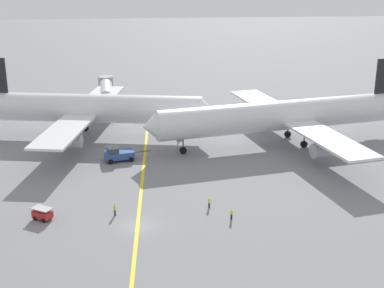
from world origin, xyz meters
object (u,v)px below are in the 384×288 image
(ground_crew_ramp_agent_by_cones, at_px, (209,202))
(ground_crew_marshaller_foreground, at_px, (115,210))
(ground_crew_wing_walker_right, at_px, (232,214))
(pushback_tug, at_px, (118,154))
(gse_baggage_cart_trailing, at_px, (42,214))
(jet_bridge, at_px, (106,88))
(airliner_being_pushed, at_px, (283,116))
(airliner_at_gate_left, at_px, (93,109))

(ground_crew_ramp_agent_by_cones, xyz_separation_m, ground_crew_marshaller_foreground, (-13.41, -1.22, 0.07))
(ground_crew_ramp_agent_by_cones, bearing_deg, ground_crew_wing_walker_right, -57.51)
(pushback_tug, distance_m, gse_baggage_cart_trailing, 24.65)
(ground_crew_marshaller_foreground, distance_m, jet_bridge, 63.94)
(airliner_being_pushed, distance_m, ground_crew_marshaller_foreground, 42.89)
(jet_bridge, bearing_deg, ground_crew_ramp_agent_by_cones, -74.05)
(pushback_tug, bearing_deg, airliner_being_pushed, 11.70)
(airliner_being_pushed, bearing_deg, gse_baggage_cart_trailing, -144.63)
(airliner_being_pushed, bearing_deg, pushback_tug, -168.30)
(airliner_being_pushed, distance_m, jet_bridge, 49.89)
(pushback_tug, xyz_separation_m, ground_crew_wing_walker_right, (16.17, -25.22, -0.39))
(ground_crew_wing_walker_right, bearing_deg, airliner_being_pushed, 64.22)
(ground_crew_ramp_agent_by_cones, bearing_deg, airliner_being_pushed, 57.15)
(jet_bridge, bearing_deg, pushback_tug, -84.12)
(pushback_tug, bearing_deg, ground_crew_wing_walker_right, -57.34)
(airliner_at_gate_left, distance_m, ground_crew_marshaller_foreground, 38.16)
(airliner_being_pushed, height_order, gse_baggage_cart_trailing, airliner_being_pushed)
(ground_crew_ramp_agent_by_cones, relative_size, jet_bridge, 0.09)
(airliner_at_gate_left, bearing_deg, gse_baggage_cart_trailing, -96.42)
(airliner_at_gate_left, bearing_deg, ground_crew_ramp_agent_by_cones, -62.31)
(gse_baggage_cart_trailing, distance_m, ground_crew_wing_walker_right, 25.93)
(airliner_being_pushed, bearing_deg, jet_bridge, 135.79)
(gse_baggage_cart_trailing, bearing_deg, ground_crew_wing_walker_right, -5.61)
(airliner_at_gate_left, distance_m, ground_crew_wing_walker_right, 45.92)
(airliner_at_gate_left, xyz_separation_m, ground_crew_wing_walker_right, (21.57, -40.24, -4.92))
(pushback_tug, xyz_separation_m, gse_baggage_cart_trailing, (-9.64, -22.68, -0.37))
(gse_baggage_cart_trailing, xyz_separation_m, ground_crew_marshaller_foreground, (9.83, 0.27, 0.04))
(gse_baggage_cart_trailing, bearing_deg, jet_bridge, 85.18)
(gse_baggage_cart_trailing, bearing_deg, ground_crew_marshaller_foreground, 1.58)
(ground_crew_ramp_agent_by_cones, bearing_deg, ground_crew_marshaller_foreground, -174.81)
(airliner_at_gate_left, xyz_separation_m, jet_bridge, (1.15, 26.27, -1.58))
(airliner_being_pushed, bearing_deg, airliner_at_gate_left, 167.02)
(pushback_tug, xyz_separation_m, ground_crew_ramp_agent_by_cones, (13.60, -21.19, -0.40))
(airliner_at_gate_left, relative_size, jet_bridge, 2.69)
(airliner_at_gate_left, relative_size, pushback_tug, 5.80)
(ground_crew_marshaller_foreground, bearing_deg, ground_crew_wing_walker_right, -9.96)
(airliner_being_pushed, relative_size, ground_crew_wing_walker_right, 33.60)
(airliner_at_gate_left, relative_size, airliner_being_pushed, 0.90)
(airliner_being_pushed, relative_size, ground_crew_ramp_agent_by_cones, 33.98)
(ground_crew_ramp_agent_by_cones, relative_size, ground_crew_marshaller_foreground, 0.93)
(ground_crew_marshaller_foreground, height_order, jet_bridge, jet_bridge)
(airliner_at_gate_left, relative_size, ground_crew_marshaller_foreground, 28.42)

